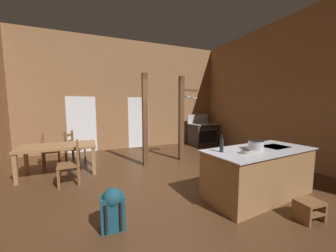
# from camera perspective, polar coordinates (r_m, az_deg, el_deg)

# --- Properties ---
(ground_plane) EXTENTS (8.55, 8.57, 0.10)m
(ground_plane) POSITION_cam_1_polar(r_m,az_deg,el_deg) (4.33, -1.26, -17.87)
(ground_plane) COLOR #4C301C
(wall_back) EXTENTS (8.55, 0.14, 4.26)m
(wall_back) POSITION_cam_1_polar(r_m,az_deg,el_deg) (7.78, -12.05, 9.14)
(wall_back) COLOR #93663F
(wall_back) RESTS_ON ground_plane
(wall_right) EXTENTS (0.14, 8.57, 4.26)m
(wall_right) POSITION_cam_1_polar(r_m,az_deg,el_deg) (6.53, 33.44, 8.85)
(wall_right) COLOR #93663F
(wall_right) RESTS_ON ground_plane
(glazed_door_back_left) EXTENTS (1.00, 0.01, 2.05)m
(glazed_door_back_left) POSITION_cam_1_polar(r_m,az_deg,el_deg) (7.60, -24.79, 0.42)
(glazed_door_back_left) COLOR white
(glazed_door_back_left) RESTS_ON ground_plane
(glazed_panel_back_right) EXTENTS (0.84, 0.01, 2.05)m
(glazed_panel_back_right) POSITION_cam_1_polar(r_m,az_deg,el_deg) (7.81, -8.97, 1.06)
(glazed_panel_back_right) COLOR white
(glazed_panel_back_right) RESTS_ON ground_plane
(kitchen_island) EXTENTS (2.24, 1.17, 0.90)m
(kitchen_island) POSITION_cam_1_polar(r_m,az_deg,el_deg) (4.05, 25.79, -12.58)
(kitchen_island) COLOR #9E7044
(kitchen_island) RESTS_ON ground_plane
(stove_range) EXTENTS (1.22, 0.93, 1.32)m
(stove_range) POSITION_cam_1_polar(r_m,az_deg,el_deg) (8.43, 10.51, -2.31)
(stove_range) COLOR #313131
(stove_range) RESTS_ON ground_plane
(support_post_with_pot_rack) EXTENTS (0.62, 0.22, 2.61)m
(support_post_with_pot_rack) POSITION_cam_1_polar(r_m,az_deg,el_deg) (5.86, 4.35, 3.02)
(support_post_with_pot_rack) COLOR brown
(support_post_with_pot_rack) RESTS_ON ground_plane
(support_post_center) EXTENTS (0.14, 0.14, 2.61)m
(support_post_center) POSITION_cam_1_polar(r_m,az_deg,el_deg) (5.34, -7.00, 1.77)
(support_post_center) COLOR brown
(support_post_center) RESTS_ON ground_plane
(step_stool) EXTENTS (0.38, 0.31, 0.30)m
(step_stool) POSITION_cam_1_polar(r_m,az_deg,el_deg) (3.73, 37.05, -19.46)
(step_stool) COLOR brown
(step_stool) RESTS_ON ground_plane
(dining_table) EXTENTS (1.71, 0.92, 0.74)m
(dining_table) POSITION_cam_1_polar(r_m,az_deg,el_deg) (5.44, -30.29, -5.94)
(dining_table) COLOR #9E7044
(dining_table) RESTS_ON ground_plane
(ladderback_chair_near_window) EXTENTS (0.47, 0.47, 0.95)m
(ladderback_chair_near_window) POSITION_cam_1_polar(r_m,az_deg,el_deg) (4.69, -27.38, -10.13)
(ladderback_chair_near_window) COLOR brown
(ladderback_chair_near_window) RESTS_ON ground_plane
(ladderback_chair_by_post) EXTENTS (0.49, 0.49, 0.95)m
(ladderback_chair_by_post) POSITION_cam_1_polar(r_m,az_deg,el_deg) (6.32, -32.51, -6.31)
(ladderback_chair_by_post) COLOR brown
(ladderback_chair_by_post) RESTS_ON ground_plane
(ladderback_chair_at_table_end) EXTENTS (0.58, 0.58, 0.95)m
(ladderback_chair_at_table_end) POSITION_cam_1_polar(r_m,az_deg,el_deg) (6.35, -26.76, -5.95)
(ladderback_chair_at_table_end) COLOR brown
(ladderback_chair_at_table_end) RESTS_ON ground_plane
(backpack) EXTENTS (0.32, 0.31, 0.60)m
(backpack) POSITION_cam_1_polar(r_m,az_deg,el_deg) (2.92, -16.55, -22.71)
(backpack) COLOR #194756
(backpack) RESTS_ON ground_plane
(stockpot_on_counter) EXTENTS (0.35, 0.28, 0.18)m
(stockpot_on_counter) POSITION_cam_1_polar(r_m,az_deg,el_deg) (3.84, 25.16, -5.23)
(stockpot_on_counter) COLOR #B7BABF
(stockpot_on_counter) RESTS_ON kitchen_island
(mixing_bowl_on_counter) EXTENTS (0.17, 0.17, 0.06)m
(mixing_bowl_on_counter) POSITION_cam_1_polar(r_m,az_deg,el_deg) (3.47, 22.62, -7.26)
(mixing_bowl_on_counter) COLOR #B2A893
(mixing_bowl_on_counter) RESTS_ON kitchen_island
(bottle_tall_on_counter) EXTENTS (0.07, 0.07, 0.31)m
(bottle_tall_on_counter) POSITION_cam_1_polar(r_m,az_deg,el_deg) (3.43, 16.02, -5.60)
(bottle_tall_on_counter) COLOR #1E2328
(bottle_tall_on_counter) RESTS_ON kitchen_island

